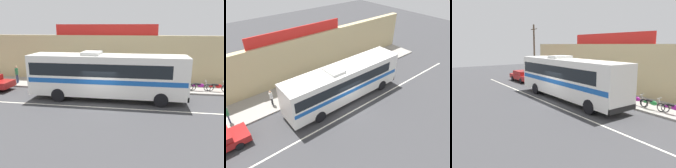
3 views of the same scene
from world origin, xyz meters
The scene contains 14 objects.
ground_plane centered at (0.00, 0.00, 0.00)m, with size 70.00×70.00×0.00m, color #3A3A3D.
sidewalk_slab centered at (0.00, 5.20, 0.07)m, with size 30.00×3.60×0.14m, color gray.
storefront_facade centered at (0.00, 7.35, 2.40)m, with size 30.00×0.70×4.80m, color tan.
storefront_billboard centered at (-0.87, 7.35, 5.35)m, with size 10.61×0.12×1.10m, color red.
road_center_stripe centered at (0.00, -0.80, 0.00)m, with size 30.00×0.14×0.01m, color silver.
intercity_bus centered at (0.28, 1.18, 2.07)m, with size 12.18×2.68×3.78m.
parked_car centered at (-10.94, 2.07, 0.74)m, with size 4.54×1.87×1.37m.
utility_pole centered at (-11.00, 3.89, 3.85)m, with size 1.60×0.22×7.16m.
motorcycle_green centered at (5.12, 4.24, 0.57)m, with size 1.93×0.56×0.94m.
motorcycle_blue centered at (8.11, 4.28, 0.57)m, with size 1.88×0.56×0.94m.
motorcycle_red centered at (6.56, 4.17, 0.57)m, with size 1.95×0.56×0.94m.
pedestrian_near_shop centered at (-1.20, 5.09, 1.12)m, with size 0.30×0.48×1.69m.
pedestrian_far_left centered at (-5.65, 4.47, 1.08)m, with size 0.30×0.48×1.62m.
pedestrian_far_right centered at (-9.46, 4.46, 1.16)m, with size 0.30×0.48×1.74m.
Camera 3 is at (15.60, -9.87, 4.78)m, focal length 35.61 mm.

